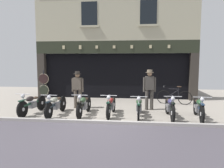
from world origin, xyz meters
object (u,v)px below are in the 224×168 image
advert_board_near (159,68)px  advert_board_far (181,68)px  motorcycle_right (170,107)px  motorcycle_left (56,105)px  leaning_bicycle (174,97)px  motorcycle_center_right (139,106)px  motorcycle_far_left (32,103)px  motorcycle_center_left (84,105)px  motorcycle_center (111,105)px  salesman_left (78,88)px  tyre_sign_pole (44,85)px  motorcycle_far_right (199,107)px  shopkeeper_center (149,87)px

advert_board_near → advert_board_far: 1.25m
motorcycle_right → motorcycle_left: bearing=0.7°
leaning_bicycle → motorcycle_center_right: bearing=158.0°
motorcycle_far_left → motorcycle_right: size_ratio=1.00×
motorcycle_far_left → advert_board_near: advert_board_near is taller
motorcycle_center_left → motorcycle_center: size_ratio=0.99×
motorcycle_far_left → motorcycle_center_right: 4.35m
motorcycle_center_left → motorcycle_right: size_ratio=0.97×
motorcycle_center → advert_board_far: 5.62m
motorcycle_right → motorcycle_center_right: bearing=-2.9°
motorcycle_center_left → salesman_left: bearing=-62.2°
motorcycle_far_left → motorcycle_center_left: (2.16, 0.05, -0.01)m
advert_board_near → tyre_sign_pole: bearing=-160.0°
motorcycle_far_left → motorcycle_center_left: motorcycle_far_left is taller
motorcycle_left → salesman_left: (0.52, 1.37, 0.52)m
motorcycle_far_left → motorcycle_left: (1.05, -0.11, 0.00)m
motorcycle_center_right → motorcycle_left: bearing=4.0°
motorcycle_center_right → motorcycle_far_right: motorcycle_far_right is taller
motorcycle_right → advert_board_near: advert_board_near is taller
motorcycle_left → shopkeeper_center: size_ratio=1.17×
motorcycle_left → motorcycle_far_right: bearing=-178.1°
tyre_sign_pole → motorcycle_far_left: bearing=-78.7°
motorcycle_center_left → motorcycle_left: bearing=9.7°
motorcycle_far_left → leaning_bicycle: size_ratio=1.17×
shopkeeper_center → leaning_bicycle: (1.34, 1.48, -0.63)m
motorcycle_center_left → advert_board_near: bearing=-126.5°
motorcycle_right → leaning_bicycle: bearing=-103.0°
motorcycle_center_left → motorcycle_far_right: motorcycle_far_right is taller
shopkeeper_center → tyre_sign_pole: size_ratio=1.04×
motorcycle_right → leaning_bicycle: (0.63, 2.80, -0.07)m
motorcycle_right → tyre_sign_pole: (-5.93, 2.13, 0.53)m
shopkeeper_center → motorcycle_center: bearing=34.5°
motorcycle_center_right → shopkeeper_center: bearing=-108.1°
advert_board_far → leaning_bicycle: (-0.60, -1.49, -1.43)m
advert_board_near → advert_board_far: advert_board_far is taller
motorcycle_far_left → motorcycle_far_right: (6.56, -0.04, 0.01)m
shopkeeper_center → advert_board_near: size_ratio=1.94×
motorcycle_left → shopkeeper_center: bearing=-158.4°
motorcycle_center → advert_board_far: (3.49, 4.18, 1.38)m
motorcycle_center_left → leaning_bicycle: 4.83m
motorcycle_right → advert_board_far: size_ratio=1.80×
salesman_left → shopkeeper_center: shopkeeper_center is taller
motorcycle_far_left → shopkeeper_center: 5.01m
advert_board_far → motorcycle_right: bearing=-106.0°
motorcycle_far_left → salesman_left: size_ratio=1.18×
advert_board_near → advert_board_far: bearing=0.0°
motorcycle_center_left → motorcycle_center: bearing=-176.2°
salesman_left → tyre_sign_pole: bearing=-17.4°
advert_board_far → motorcycle_far_left: bearing=-147.7°
motorcycle_center → advert_board_far: size_ratio=1.76×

